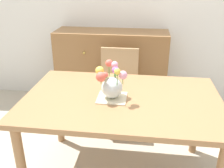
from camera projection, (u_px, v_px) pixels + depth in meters
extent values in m
cube|color=#9E7047|center=(122.00, 100.00, 1.99)|extent=(1.53, 1.00, 0.04)
cylinder|color=#9E7047|center=(21.00, 167.00, 1.85)|extent=(0.07, 0.07, 0.73)
cylinder|color=#9E7047|center=(59.00, 111.00, 2.61)|extent=(0.07, 0.07, 0.73)
cylinder|color=#9E7047|center=(197.00, 120.00, 2.44)|extent=(0.07, 0.07, 0.73)
cube|color=tan|center=(117.00, 91.00, 2.81)|extent=(0.42, 0.42, 0.04)
cylinder|color=tan|center=(132.00, 120.00, 2.72)|extent=(0.04, 0.04, 0.44)
cylinder|color=tan|center=(99.00, 117.00, 2.77)|extent=(0.04, 0.04, 0.44)
cylinder|color=tan|center=(134.00, 104.00, 3.05)|extent=(0.04, 0.04, 0.44)
cylinder|color=tan|center=(104.00, 102.00, 3.09)|extent=(0.04, 0.04, 0.44)
cube|color=tan|center=(120.00, 66.00, 2.90)|extent=(0.42, 0.04, 0.42)
cube|color=olive|center=(112.00, 69.00, 3.33)|extent=(1.40, 0.44, 1.00)
sphere|color=#B7933D|center=(84.00, 53.00, 3.04)|extent=(0.04, 0.04, 0.04)
sphere|color=#B7933D|center=(134.00, 55.00, 2.97)|extent=(0.04, 0.04, 0.04)
sphere|color=#B7933D|center=(85.00, 84.00, 3.20)|extent=(0.04, 0.04, 0.04)
sphere|color=#B7933D|center=(133.00, 86.00, 3.13)|extent=(0.04, 0.04, 0.04)
cube|color=beige|center=(112.00, 98.00, 1.97)|extent=(0.22, 0.22, 0.01)
sphere|color=silver|center=(112.00, 88.00, 1.93)|extent=(0.16, 0.16, 0.16)
sphere|color=#EA9EBC|center=(123.00, 75.00, 1.82)|extent=(0.06, 0.06, 0.06)
cylinder|color=#478438|center=(123.00, 80.00, 1.84)|extent=(0.01, 0.01, 0.07)
sphere|color=#EFD14C|center=(117.00, 71.00, 1.79)|extent=(0.05, 0.05, 0.05)
cylinder|color=#478438|center=(117.00, 79.00, 1.81)|extent=(0.01, 0.01, 0.11)
sphere|color=#EFD14C|center=(100.00, 71.00, 1.94)|extent=(0.07, 0.07, 0.07)
cylinder|color=#478438|center=(100.00, 74.00, 1.95)|extent=(0.01, 0.01, 0.06)
sphere|color=#B266C6|center=(115.00, 70.00, 1.92)|extent=(0.06, 0.06, 0.06)
cylinder|color=#478438|center=(115.00, 74.00, 1.94)|extent=(0.01, 0.01, 0.07)
sphere|color=#E55B4C|center=(101.00, 77.00, 1.84)|extent=(0.07, 0.07, 0.07)
cylinder|color=#478438|center=(101.00, 80.00, 1.85)|extent=(0.01, 0.01, 0.05)
sphere|color=#EA9EBC|center=(115.00, 65.00, 1.93)|extent=(0.05, 0.05, 0.05)
cylinder|color=#478438|center=(115.00, 71.00, 1.95)|extent=(0.01, 0.01, 0.10)
sphere|color=#E55B4C|center=(105.00, 75.00, 1.91)|extent=(0.05, 0.05, 0.05)
cylinder|color=#478438|center=(105.00, 78.00, 1.91)|extent=(0.01, 0.01, 0.04)
sphere|color=#E55B4C|center=(109.00, 63.00, 1.96)|extent=(0.06, 0.06, 0.06)
cylinder|color=#478438|center=(109.00, 69.00, 1.99)|extent=(0.01, 0.01, 0.10)
ellipsoid|color=#478438|center=(103.00, 79.00, 1.88)|extent=(0.07, 0.05, 0.02)
ellipsoid|color=#478438|center=(106.00, 75.00, 1.98)|extent=(0.06, 0.07, 0.04)
ellipsoid|color=#478438|center=(118.00, 75.00, 1.92)|extent=(0.07, 0.06, 0.02)
ellipsoid|color=#478438|center=(116.00, 74.00, 1.95)|extent=(0.05, 0.07, 0.02)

